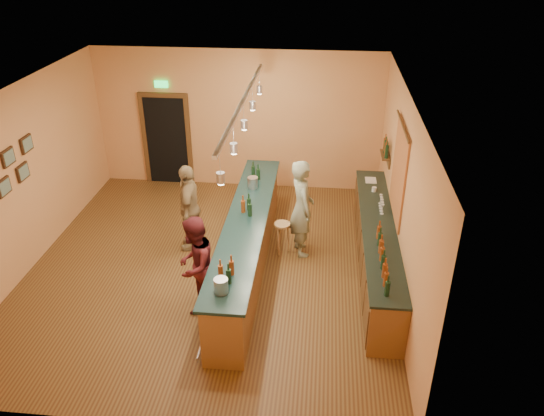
# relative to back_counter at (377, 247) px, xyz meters

# --- Properties ---
(floor) EXTENTS (7.00, 7.00, 0.00)m
(floor) POSITION_rel_back_counter_xyz_m (-2.97, -0.18, -0.49)
(floor) COLOR #4F2D16
(floor) RESTS_ON ground
(ceiling) EXTENTS (6.50, 7.00, 0.02)m
(ceiling) POSITION_rel_back_counter_xyz_m (-2.97, -0.18, 2.71)
(ceiling) COLOR silver
(ceiling) RESTS_ON wall_back
(wall_back) EXTENTS (6.50, 0.02, 3.20)m
(wall_back) POSITION_rel_back_counter_xyz_m (-2.97, 3.32, 1.11)
(wall_back) COLOR #D98D51
(wall_back) RESTS_ON floor
(wall_front) EXTENTS (6.50, 0.02, 3.20)m
(wall_front) POSITION_rel_back_counter_xyz_m (-2.97, -3.68, 1.11)
(wall_front) COLOR #D98D51
(wall_front) RESTS_ON floor
(wall_left) EXTENTS (0.02, 7.00, 3.20)m
(wall_left) POSITION_rel_back_counter_xyz_m (-6.22, -0.18, 1.11)
(wall_left) COLOR #D98D51
(wall_left) RESTS_ON floor
(wall_right) EXTENTS (0.02, 7.00, 3.20)m
(wall_right) POSITION_rel_back_counter_xyz_m (0.28, -0.18, 1.11)
(wall_right) COLOR #D98D51
(wall_right) RESTS_ON floor
(doorway) EXTENTS (1.15, 0.09, 2.48)m
(doorway) POSITION_rel_back_counter_xyz_m (-4.67, 3.30, 0.64)
(doorway) COLOR black
(doorway) RESTS_ON wall_back
(tapestry) EXTENTS (0.03, 1.40, 1.60)m
(tapestry) POSITION_rel_back_counter_xyz_m (0.26, 0.22, 1.36)
(tapestry) COLOR #97371E
(tapestry) RESTS_ON wall_right
(bottle_shelf) EXTENTS (0.17, 0.55, 0.54)m
(bottle_shelf) POSITION_rel_back_counter_xyz_m (0.20, 1.72, 1.18)
(bottle_shelf) COLOR #493415
(bottle_shelf) RESTS_ON wall_right
(back_counter) EXTENTS (0.60, 4.55, 1.27)m
(back_counter) POSITION_rel_back_counter_xyz_m (0.00, 0.00, 0.00)
(back_counter) COLOR brown
(back_counter) RESTS_ON floor
(tasting_bar) EXTENTS (0.74, 5.10, 1.38)m
(tasting_bar) POSITION_rel_back_counter_xyz_m (-2.29, -0.18, 0.12)
(tasting_bar) COLOR brown
(tasting_bar) RESTS_ON floor
(pendant_track) EXTENTS (0.11, 4.60, 0.50)m
(pendant_track) POSITION_rel_back_counter_xyz_m (-2.29, -0.18, 2.50)
(pendant_track) COLOR silver
(pendant_track) RESTS_ON ceiling
(bartender) EXTENTS (0.64, 0.79, 1.88)m
(bartender) POSITION_rel_back_counter_xyz_m (-1.36, 0.49, 0.45)
(bartender) COLOR gray
(bartender) RESTS_ON floor
(customer_a) EXTENTS (0.74, 0.89, 1.65)m
(customer_a) POSITION_rel_back_counter_xyz_m (-2.94, -1.35, 0.34)
(customer_a) COLOR #59191E
(customer_a) RESTS_ON floor
(customer_b) EXTENTS (0.50, 1.04, 1.71)m
(customer_b) POSITION_rel_back_counter_xyz_m (-3.46, 0.47, 0.37)
(customer_b) COLOR #997A51
(customer_b) RESTS_ON floor
(bar_stool) EXTENTS (0.31, 0.31, 0.63)m
(bar_stool) POSITION_rel_back_counter_xyz_m (-1.72, 0.42, -0.00)
(bar_stool) COLOR #9B7846
(bar_stool) RESTS_ON floor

